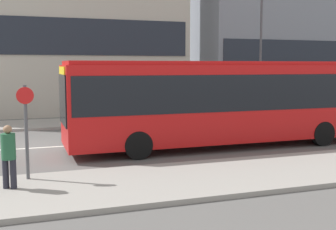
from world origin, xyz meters
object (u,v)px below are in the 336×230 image
Objects in this scene: city_bus at (223,98)px; parked_car_0 at (272,111)px; pedestrian_near_stop at (9,153)px; bus_stop_sign at (26,124)px; street_lamp at (261,37)px.

city_bus is 2.80× the size of parked_car_0.
pedestrian_near_stop is (-7.68, -3.82, -0.88)m from city_bus.
pedestrian_near_stop reaches higher than parked_car_0.
bus_stop_sign is at bearing -157.51° from city_bus.
city_bus is 4.84× the size of bus_stop_sign.
street_lamp reaches higher than bus_stop_sign.
city_bus is at bearing -126.31° from pedestrian_near_stop.
pedestrian_near_stop is (-13.43, -9.28, 0.38)m from parked_car_0.
city_bus is at bearing -136.53° from parked_car_0.
city_bus is 1.56× the size of street_lamp.
street_lamp is at bearing -113.56° from pedestrian_near_stop.
city_bus is at bearing -129.42° from street_lamp.
street_lamp reaches higher than pedestrian_near_stop.
street_lamp is (6.11, 7.43, 2.89)m from city_bus.
bus_stop_sign is (-13.00, -8.51, 0.96)m from parked_car_0.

